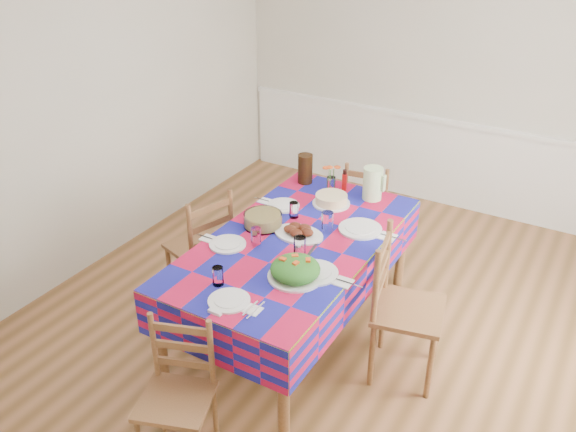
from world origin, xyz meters
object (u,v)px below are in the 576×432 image
object	(u,v)px
chair_far	(368,209)
chair_right	(401,309)
meat_platter	(299,232)
tea_pitcher	(305,169)
green_pitcher	(373,183)
chair_near	(178,395)
dining_table	(295,250)
chair_left	(202,248)

from	to	relation	value
chair_far	chair_right	size ratio (longest dim) A/B	0.87
meat_platter	chair_right	size ratio (longest dim) A/B	0.35
tea_pitcher	chair_far	size ratio (longest dim) A/B	0.27
green_pitcher	chair_near	xyz separation A→B (m)	(-0.22, -2.16, -0.49)
dining_table	meat_platter	bearing A→B (deg)	95.83
tea_pitcher	chair_near	bearing A→B (deg)	-80.05
tea_pitcher	chair_left	xyz separation A→B (m)	(-0.43, -0.87, -0.44)
chair_near	chair_far	distance (m)	2.59
green_pitcher	chair_right	xyz separation A→B (m)	(0.61, -0.87, -0.41)
green_pitcher	tea_pitcher	world-z (taller)	green_pitcher
chair_far	chair_left	size ratio (longest dim) A/B	0.93
chair_near	chair_left	world-z (taller)	chair_left
green_pitcher	tea_pitcher	xyz separation A→B (m)	(-0.60, -0.00, -0.01)
meat_platter	green_pitcher	size ratio (longest dim) A/B	1.40
dining_table	meat_platter	size ratio (longest dim) A/B	5.63
dining_table	green_pitcher	distance (m)	0.91
dining_table	tea_pitcher	world-z (taller)	tea_pitcher
chair_near	green_pitcher	bearing A→B (deg)	64.70
green_pitcher	chair_right	distance (m)	1.14
meat_platter	chair_far	bearing A→B (deg)	89.40
green_pitcher	meat_platter	bearing A→B (deg)	-105.01
chair_left	chair_far	bearing A→B (deg)	165.36
meat_platter	tea_pitcher	bearing A→B (deg)	115.99
chair_right	chair_near	bearing A→B (deg)	135.23
dining_table	chair_left	bearing A→B (deg)	-179.04
dining_table	chair_near	bearing A→B (deg)	-90.61
green_pitcher	chair_right	bearing A→B (deg)	-54.95
chair_near	chair_left	distance (m)	1.52
meat_platter	chair_near	size ratio (longest dim) A/B	0.41
green_pitcher	chair_left	world-z (taller)	green_pitcher
tea_pitcher	chair_far	distance (m)	0.75
chair_near	dining_table	bearing A→B (deg)	69.91
chair_near	chair_far	size ratio (longest dim) A/B	0.97
meat_platter	dining_table	bearing A→B (deg)	-84.17
tea_pitcher	chair_left	world-z (taller)	tea_pitcher
tea_pitcher	chair_near	xyz separation A→B (m)	(0.38, -2.15, -0.48)
dining_table	chair_right	xyz separation A→B (m)	(0.81, -0.01, -0.19)
meat_platter	chair_far	distance (m)	1.28
green_pitcher	chair_left	distance (m)	1.42
tea_pitcher	chair_right	world-z (taller)	chair_right
tea_pitcher	chair_left	distance (m)	1.06
chair_left	chair_right	size ratio (longest dim) A/B	0.93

